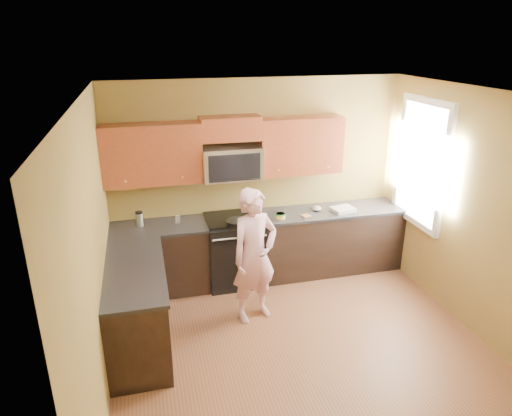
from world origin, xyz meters
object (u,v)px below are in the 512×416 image
object	(u,v)px
stove	(235,250)
microwave	(232,178)
travel_mug	(140,226)
butter_tub	(281,218)
woman	(255,256)
frying_pan	(238,225)

from	to	relation	value
stove	microwave	xyz separation A→B (m)	(0.00, 0.12, 0.97)
travel_mug	microwave	bearing A→B (deg)	2.22
butter_tub	travel_mug	world-z (taller)	travel_mug
stove	woman	xyz separation A→B (m)	(0.05, -0.89, 0.34)
travel_mug	stove	bearing A→B (deg)	-3.68
woman	travel_mug	world-z (taller)	woman
woman	travel_mug	bearing A→B (deg)	122.95
frying_pan	travel_mug	bearing A→B (deg)	151.62
woman	travel_mug	xyz separation A→B (m)	(-1.26, 0.97, 0.11)
travel_mug	woman	bearing A→B (deg)	-37.52
butter_tub	travel_mug	distance (m)	1.83
butter_tub	woman	bearing A→B (deg)	-125.52
stove	microwave	size ratio (longest dim) A/B	1.25
microwave	frying_pan	bearing A→B (deg)	-91.67
microwave	travel_mug	bearing A→B (deg)	-177.78
microwave	frying_pan	xyz separation A→B (m)	(-0.01, -0.38, -0.50)
stove	frying_pan	size ratio (longest dim) A/B	1.92
microwave	butter_tub	xyz separation A→B (m)	(0.60, -0.24, -0.53)
microwave	woman	xyz separation A→B (m)	(0.05, -1.02, -0.64)
frying_pan	butter_tub	world-z (taller)	frying_pan
frying_pan	butter_tub	distance (m)	0.63
microwave	woman	distance (m)	1.20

